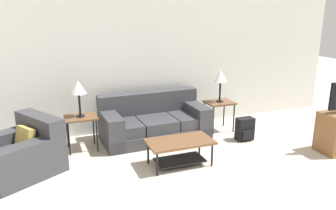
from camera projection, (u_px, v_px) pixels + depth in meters
name	position (u px, v px, depth m)	size (l,w,h in m)	color
wall_back	(151.00, 64.00, 6.41)	(8.44, 0.06, 2.60)	silver
couch	(154.00, 123.00, 6.09)	(1.97, 1.00, 0.82)	#38383D
armchair	(21.00, 154.00, 4.75)	(1.36, 1.33, 0.80)	#38383D
coffee_table	(180.00, 147.00, 4.97)	(1.00, 0.55, 0.40)	brown
side_table_left	(81.00, 120.00, 5.50)	(0.53, 0.46, 0.59)	brown
side_table_right	(219.00, 105.00, 6.41)	(0.53, 0.46, 0.59)	brown
table_lamp_left	(78.00, 88.00, 5.35)	(0.25, 0.25, 0.61)	black
table_lamp_right	(221.00, 77.00, 6.26)	(0.25, 0.25, 0.61)	black
backpack	(245.00, 129.00, 6.00)	(0.31, 0.26, 0.42)	black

